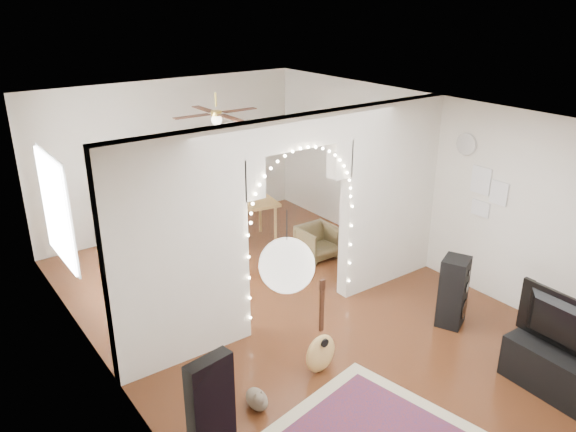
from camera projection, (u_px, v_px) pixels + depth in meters
floor at (297, 312)px, 7.63m from camera, size 7.50×7.50×0.00m
ceiling at (298, 115)px, 6.64m from camera, size 5.00×7.50×0.02m
wall_back at (171, 156)px, 9.95m from camera, size 5.00×0.02×2.70m
wall_left at (103, 274)px, 5.77m from camera, size 0.02×7.50×2.70m
wall_right at (429, 184)px, 8.50m from camera, size 0.02×7.50×2.70m
divider_wall at (297, 215)px, 7.11m from camera, size 5.00×0.20×2.70m
fairy_lights at (304, 209)px, 6.96m from camera, size 1.64×0.04×1.60m
window at (56, 209)px, 7.08m from camera, size 0.04×1.20×1.40m
wall_clock at (467, 144)px, 7.76m from camera, size 0.03×0.31×0.31m
picture_frames at (486, 193)px, 7.68m from camera, size 0.02×0.50×0.70m
paper_lantern at (287, 265)px, 3.96m from camera, size 0.40×0.40×0.40m
ceiling_fan at (216, 113)px, 8.25m from camera, size 1.10×1.10×0.30m
guitar_case at (211, 414)px, 4.96m from camera, size 0.46×0.21×1.15m
acoustic_guitar at (321, 339)px, 6.28m from camera, size 0.41×0.15×1.00m
tabby_cat at (257, 399)px, 5.81m from camera, size 0.30×0.45×0.31m
floor_speaker at (453, 292)px, 7.21m from camera, size 0.46×0.44×0.94m
media_console at (551, 371)px, 6.05m from camera, size 0.43×1.01×0.50m
tv at (560, 326)px, 5.84m from camera, size 0.18×1.08×0.62m
bookcase at (143, 209)px, 9.42m from camera, size 1.34×0.66×1.34m
dining_table at (239, 206)px, 9.50m from camera, size 1.31×0.98×0.76m
flower_vase at (239, 197)px, 9.44m from camera, size 0.21×0.21×0.19m
dining_chair_left at (185, 243)px, 9.12m from camera, size 0.62×0.63×0.51m
dining_chair_right at (318, 242)px, 9.15m from camera, size 0.57×0.59×0.54m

